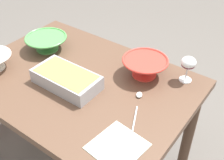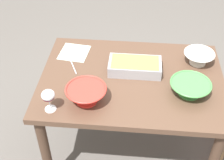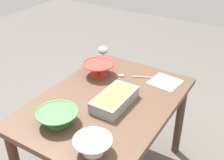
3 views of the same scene
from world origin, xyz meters
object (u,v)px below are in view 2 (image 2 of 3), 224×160
Objects in this scene: serving_bowl at (199,57)px; small_bowl at (86,94)px; casserole_dish at (135,66)px; mixing_bowl at (190,87)px; napkin at (74,52)px; wine_glass at (48,96)px; serving_spoon at (77,76)px; dining_table at (131,89)px.

small_bowl is at bearing -148.16° from serving_bowl.
mixing_bowl is (0.34, -0.19, 0.01)m from casserole_dish.
casserole_dish is 0.48m from napkin.
serving_bowl is 1.01× the size of napkin.
wine_glass reaches higher than serving_spoon.
dining_table is 0.51m from serving_bowl.
serving_spoon is (-0.81, -0.22, -0.04)m from serving_bowl.
small_bowl is at bearing -168.70° from mixing_bowl.
wine_glass is 0.34m from serving_spoon.
wine_glass is at bearing -144.58° from dining_table.
small_bowl is (-0.26, -0.24, 0.16)m from dining_table.
napkin is (-0.44, 0.17, -0.04)m from casserole_dish.
dining_table is at bearing -101.11° from casserole_dish.
dining_table is 0.16m from casserole_dish.
small_bowl reaches higher than serving_bowl.
wine_glass reaches higher than small_bowl.
serving_bowl reaches higher than mixing_bowl.
small_bowl is 0.52m from napkin.
napkin is at bearing 104.67° from serving_spoon.
serving_bowl is (0.71, 0.44, -0.01)m from small_bowl.
mixing_bowl reaches higher than casserole_dish.
dining_table is at bearing 35.42° from wine_glass.
small_bowl is (-0.28, -0.31, 0.01)m from casserole_dish.
small_bowl is at bearing -71.08° from napkin.
mixing_bowl is at bearing -18.02° from dining_table.
wine_glass is 0.42× the size of casserole_dish.
dining_table is 4.63× the size of serving_spoon.
napkin is at bearing 86.61° from wine_glass.
serving_bowl is at bearing 16.47° from casserole_dish.
serving_spoon is at bearing 172.26° from mixing_bowl.
dining_table is 0.41m from mixing_bowl.
small_bowl is (0.20, 0.09, -0.05)m from wine_glass.
small_bowl is 0.25m from serving_spoon.
casserole_dish is 1.38× the size of mixing_bowl.
dining_table is 4.88× the size of small_bowl.
dining_table is 0.51m from napkin.
mixing_bowl is at bearing -28.80° from casserole_dish.
casserole_dish is at bearing -163.53° from serving_bowl.
mixing_bowl is 0.87m from napkin.
mixing_bowl is at bearing -7.74° from serving_spoon.
small_bowl reaches higher than serving_spoon.
small_bowl is 1.18× the size of napkin.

